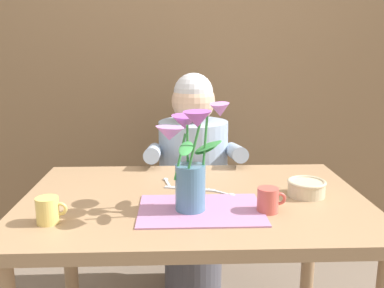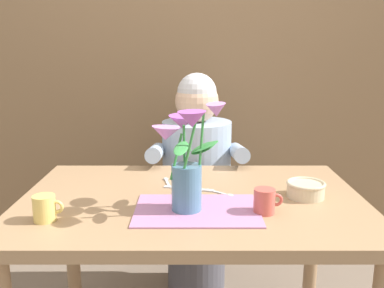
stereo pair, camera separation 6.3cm
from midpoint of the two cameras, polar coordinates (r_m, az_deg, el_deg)
name	(u,v)px [view 2 (the right image)]	position (r m, az deg, el deg)	size (l,w,h in m)	color
wood_panel_backdrop	(194,48)	(2.45, 1.00, 12.90)	(4.00, 0.10, 2.50)	brown
dining_table	(193,223)	(1.53, 1.39, -10.58)	(1.20, 0.80, 0.74)	#9E7A56
seated_person	(198,188)	(2.14, 1.69, -5.91)	(0.45, 0.47, 1.14)	#4C4C56
striped_placemat	(198,210)	(1.38, 2.20, -8.91)	(0.40, 0.28, 0.01)	#B275A3
flower_vase	(187,159)	(1.32, 0.74, -1.99)	(0.26, 0.28, 0.35)	teal
ceramic_bowl	(307,189)	(1.54, 16.46, -5.88)	(0.14, 0.14, 0.06)	beige
dinner_knife	(190,189)	(1.57, 0.89, -6.06)	(0.19, 0.02, 0.01)	silver
tea_cup	(266,201)	(1.37, 11.31, -7.59)	(0.09, 0.07, 0.08)	#CC564C
coffee_cup	(46,208)	(1.35, -17.79, -8.23)	(0.09, 0.07, 0.08)	#E5C666
spoon_0	(225,194)	(1.52, 5.74, -6.72)	(0.10, 0.09, 0.01)	silver
spoon_1	(168,181)	(1.66, -2.15, -5.02)	(0.04, 0.12, 0.01)	silver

